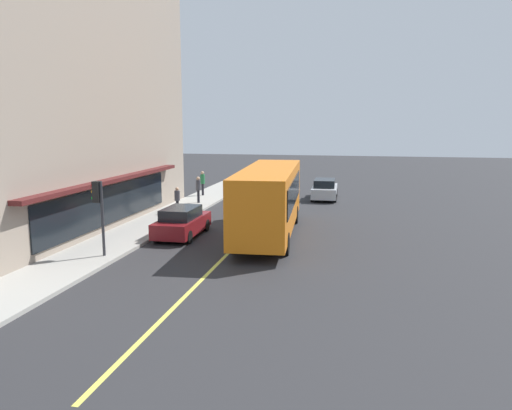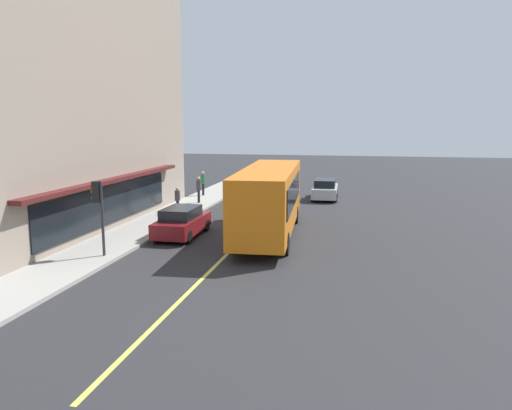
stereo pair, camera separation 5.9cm
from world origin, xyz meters
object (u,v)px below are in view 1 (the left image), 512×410
bus (269,198)px  traffic_light (98,200)px  pedestrian_waiting (198,187)px  car_navy (251,183)px  car_silver (325,189)px  pedestrian_mid_block (177,198)px  car_maroon (182,222)px  pedestrian_near_storefront (203,181)px

bus → traffic_light: (-5.70, 6.30, 0.55)m
traffic_light → pedestrian_waiting: traffic_light is taller
car_navy → car_silver: bearing=-111.2°
car_navy → pedestrian_mid_block: pedestrian_mid_block is taller
car_silver → pedestrian_mid_block: bearing=134.7°
car_silver → pedestrian_mid_block: 12.04m
car_maroon → pedestrian_near_storefront: (13.10, 3.04, 0.54)m
car_silver → car_maroon: bearing=155.9°
pedestrian_near_storefront → traffic_light: bearing=-176.5°
pedestrian_mid_block → pedestrian_waiting: bearing=-0.7°
bus → pedestrian_mid_block: size_ratio=6.97×
bus → car_maroon: bus is taller
traffic_light → car_maroon: bearing=-22.5°
car_maroon → car_silver: size_ratio=0.99×
pedestrian_waiting → pedestrian_mid_block: (-4.06, 0.05, -0.15)m
car_maroon → traffic_light: bearing=157.5°
car_silver → traffic_light: bearing=156.3°
car_maroon → pedestrian_waiting: pedestrian_waiting is taller
pedestrian_mid_block → traffic_light: bearing=-178.1°
pedestrian_waiting → car_silver: bearing=-62.6°
traffic_light → pedestrian_waiting: 14.37m
car_silver → pedestrian_near_storefront: bearing=95.5°
bus → pedestrian_waiting: 10.86m
bus → pedestrian_mid_block: 8.10m
pedestrian_waiting → pedestrian_mid_block: bearing=179.3°
traffic_light → car_silver: (18.72, -8.22, -1.79)m
traffic_light → car_navy: 21.30m
traffic_light → car_maroon: size_ratio=0.74×
car_maroon → pedestrian_mid_block: (5.53, 2.30, 0.37)m
car_maroon → pedestrian_waiting: bearing=13.2°
pedestrian_near_storefront → car_silver: bearing=-84.5°
bus → traffic_light: 8.52m
pedestrian_waiting → pedestrian_near_storefront: size_ratio=0.99×
car_silver → car_navy: (2.41, 6.23, 0.00)m
traffic_light → car_silver: bearing=-23.7°
pedestrian_waiting → traffic_light: bearing=-178.9°
car_maroon → bus: bearing=-77.3°
car_navy → traffic_light: bearing=174.6°
traffic_light → pedestrian_near_storefront: size_ratio=1.72×
traffic_light → car_navy: (21.13, -1.99, -1.79)m
bus → traffic_light: bearing=132.1°
traffic_light → car_silver: 20.52m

